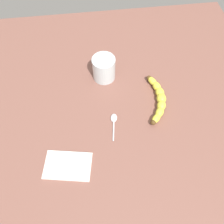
# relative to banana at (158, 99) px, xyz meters

# --- Properties ---
(wooden_tabletop) EXTENTS (1.20, 1.20, 0.03)m
(wooden_tabletop) POSITION_rel_banana_xyz_m (0.13, 0.00, -0.03)
(wooden_tabletop) COLOR brown
(wooden_tabletop) RESTS_ON ground
(banana) EXTENTS (0.09, 0.23, 0.04)m
(banana) POSITION_rel_banana_xyz_m (0.00, 0.00, 0.00)
(banana) COLOR yellow
(banana) RESTS_ON wooden_tabletop
(smoothie_glass) EXTENTS (0.09, 0.09, 0.10)m
(smoothie_glass) POSITION_rel_banana_xyz_m (0.19, -0.15, 0.03)
(smoothie_glass) COLOR silver
(smoothie_glass) RESTS_ON wooden_tabletop
(teaspoon) EXTENTS (0.03, 0.11, 0.01)m
(teaspoon) POSITION_rel_banana_xyz_m (0.18, 0.06, -0.01)
(teaspoon) COLOR silver
(teaspoon) RESTS_ON wooden_tabletop
(folded_napkin) EXTENTS (0.17, 0.13, 0.01)m
(folded_napkin) POSITION_rel_banana_xyz_m (0.36, 0.22, -0.02)
(folded_napkin) COLOR white
(folded_napkin) RESTS_ON wooden_tabletop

